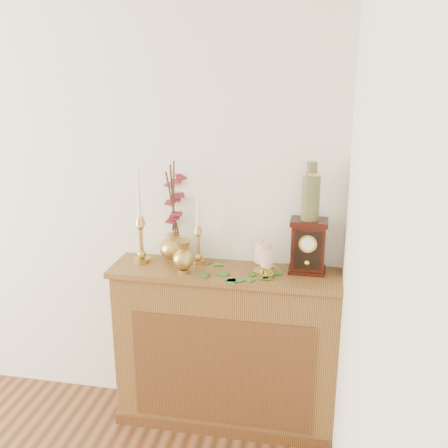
% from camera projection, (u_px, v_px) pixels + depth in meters
% --- Properties ---
extents(console_shelf, '(1.24, 0.34, 0.93)m').
position_uv_depth(console_shelf, '(226.00, 352.00, 2.90)').
color(console_shelf, brown).
rests_on(console_shelf, ground).
extents(candlestick_left, '(0.09, 0.09, 0.53)m').
position_uv_depth(candlestick_left, '(141.00, 232.00, 2.82)').
color(candlestick_left, tan).
rests_on(candlestick_left, console_shelf).
extents(candlestick_center, '(0.07, 0.07, 0.43)m').
position_uv_depth(candlestick_center, '(198.00, 239.00, 2.81)').
color(candlestick_center, tan).
rests_on(candlestick_center, console_shelf).
extents(bud_vase, '(0.11, 0.11, 0.18)m').
position_uv_depth(bud_vase, '(183.00, 257.00, 2.69)').
color(bud_vase, tan).
rests_on(bud_vase, console_shelf).
extents(ginger_jar, '(0.23, 0.25, 0.57)m').
position_uv_depth(ginger_jar, '(175.00, 214.00, 2.85)').
color(ginger_jar, tan).
rests_on(ginger_jar, console_shelf).
extents(pillar_candle_left, '(0.10, 0.10, 0.19)m').
position_uv_depth(pillar_candle_left, '(263.00, 256.00, 2.68)').
color(pillar_candle_left, gold).
rests_on(pillar_candle_left, console_shelf).
extents(pillar_candle_right, '(0.08, 0.08, 0.15)m').
position_uv_depth(pillar_candle_right, '(267.00, 261.00, 2.66)').
color(pillar_candle_right, gold).
rests_on(pillar_candle_right, console_shelf).
extents(ivy_garland, '(0.47, 0.20, 0.09)m').
position_uv_depth(ivy_garland, '(240.00, 273.00, 2.67)').
color(ivy_garland, '#336024').
rests_on(ivy_garland, console_shelf).
extents(mantel_clock, '(0.19, 0.14, 0.28)m').
position_uv_depth(mantel_clock, '(308.00, 247.00, 2.69)').
color(mantel_clock, '#38110B').
rests_on(mantel_clock, console_shelf).
extents(ceramic_vase, '(0.09, 0.09, 0.30)m').
position_uv_depth(ceramic_vase, '(311.00, 194.00, 2.61)').
color(ceramic_vase, '#1A3427').
rests_on(ceramic_vase, mantel_clock).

